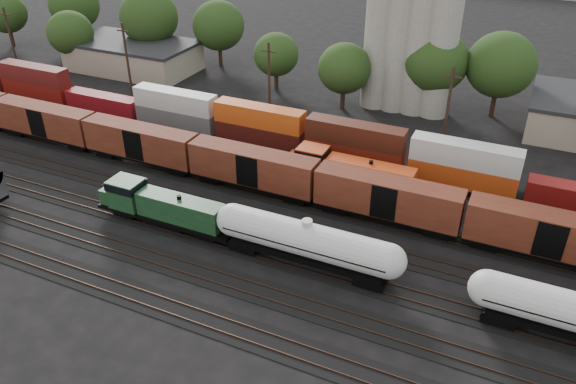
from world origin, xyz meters
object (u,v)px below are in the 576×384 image
at_px(green_locomotive, 158,205).
at_px(tank_car_a, 307,241).
at_px(grain_silo, 409,35).
at_px(orange_locomotive, 346,171).

xyz_separation_m(green_locomotive, tank_car_a, (16.43, 0.00, 0.49)).
bearing_deg(grain_silo, tank_car_a, -87.44).
bearing_deg(tank_car_a, orange_locomotive, 95.79).
bearing_deg(green_locomotive, tank_car_a, 0.00).
relative_size(orange_locomotive, grain_silo, 0.57).
distance_m(green_locomotive, orange_locomotive, 21.15).
relative_size(green_locomotive, tank_car_a, 0.84).
bearing_deg(grain_silo, green_locomotive, -109.60).
bearing_deg(green_locomotive, orange_locomotive, 45.18).
distance_m(orange_locomotive, grain_silo, 27.48).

